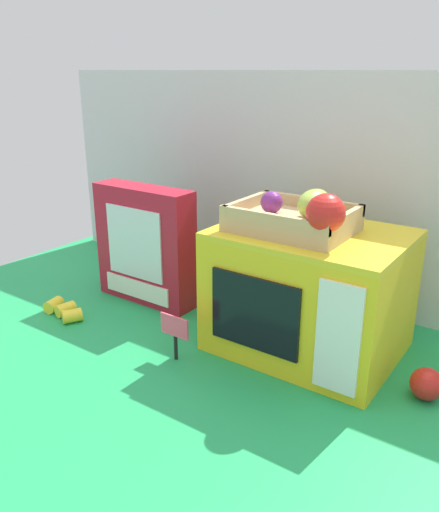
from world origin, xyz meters
name	(u,v)px	position (x,y,z in m)	size (l,w,h in m)	color
ground_plane	(244,332)	(0.00, 0.00, 0.00)	(1.70, 1.70, 0.00)	#219E54
display_back_panel	(306,189)	(0.00, 0.28, 0.29)	(1.61, 0.03, 0.57)	silver
toy_microwave	(309,291)	(0.15, 0.02, 0.13)	(0.38, 0.30, 0.26)	yellow
food_groups_crate	(299,217)	(0.13, -0.01, 0.30)	(0.25, 0.19, 0.10)	tan
cookie_set_box	(145,245)	(-0.31, 0.01, 0.15)	(0.28, 0.08, 0.30)	#B2192D
price_sign	(175,331)	(-0.05, -0.18, 0.07)	(0.07, 0.01, 0.10)	black
loose_toy_banana	(64,310)	(-0.41, -0.19, 0.02)	(0.13, 0.07, 0.03)	yellow
loose_toy_apple	(427,384)	(0.41, -0.02, 0.03)	(0.06, 0.06, 0.06)	red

